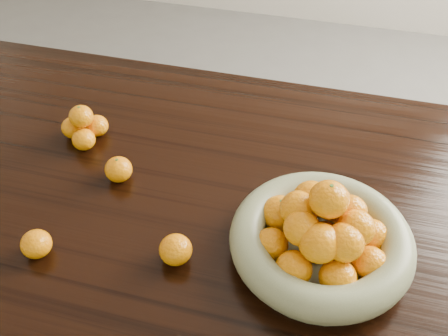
% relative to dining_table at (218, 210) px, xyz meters
% --- Properties ---
extents(dining_table, '(2.00, 1.00, 0.75)m').
position_rel_dining_table_xyz_m(dining_table, '(0.00, 0.00, 0.00)').
color(dining_table, black).
rests_on(dining_table, ground).
extents(fruit_bowl, '(0.38, 0.38, 0.20)m').
position_rel_dining_table_xyz_m(fruit_bowl, '(0.26, -0.14, 0.15)').
color(fruit_bowl, gray).
rests_on(fruit_bowl, dining_table).
extents(orange_pyramid, '(0.12, 0.12, 0.11)m').
position_rel_dining_table_xyz_m(orange_pyramid, '(-0.39, 0.08, 0.13)').
color(orange_pyramid, orange).
rests_on(orange_pyramid, dining_table).
extents(loose_orange_0, '(0.07, 0.07, 0.06)m').
position_rel_dining_table_xyz_m(loose_orange_0, '(-0.24, -0.04, 0.12)').
color(loose_orange_0, orange).
rests_on(loose_orange_0, dining_table).
extents(loose_orange_1, '(0.06, 0.06, 0.06)m').
position_rel_dining_table_xyz_m(loose_orange_1, '(-0.31, -0.30, 0.12)').
color(loose_orange_1, orange).
rests_on(loose_orange_1, dining_table).
extents(loose_orange_2, '(0.07, 0.07, 0.06)m').
position_rel_dining_table_xyz_m(loose_orange_2, '(-0.03, -0.24, 0.12)').
color(loose_orange_2, orange).
rests_on(loose_orange_2, dining_table).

